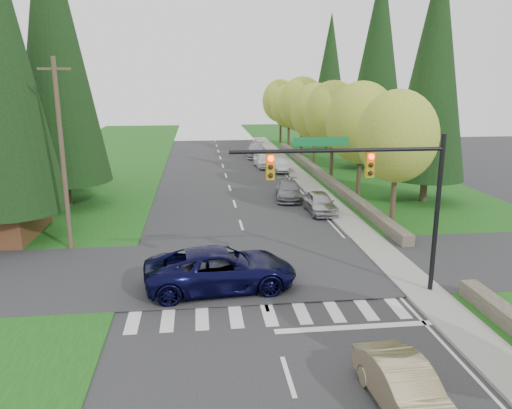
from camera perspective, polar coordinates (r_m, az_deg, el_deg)
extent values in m
plane|color=#28282B|center=(17.16, 3.07, -17.20)|extent=(120.00, 120.00, 0.00)
cube|color=#174E14|center=(38.81, 17.17, 0.31)|extent=(14.00, 110.00, 0.06)
cube|color=#174E14|center=(37.05, -22.82, -0.83)|extent=(14.00, 110.00, 0.06)
cube|color=#28282B|center=(24.27, -0.13, -7.39)|extent=(120.00, 8.00, 0.10)
cube|color=gray|center=(38.66, 7.68, 0.82)|extent=(1.80, 80.00, 0.13)
cube|color=gray|center=(38.46, 6.45, 0.79)|extent=(0.20, 80.00, 0.13)
cube|color=#4C4438|center=(46.60, 7.31, 3.48)|extent=(0.70, 40.00, 0.70)
cylinder|color=black|center=(22.00, 19.95, -1.23)|extent=(0.20, 0.20, 6.80)
cylinder|color=black|center=(19.88, 9.42, 6.12)|extent=(8.60, 0.16, 0.16)
cube|color=#0C662D|center=(19.70, 7.44, 7.14)|extent=(2.20, 0.04, 0.35)
cube|color=#BF8C0C|center=(20.37, 12.87, 4.43)|extent=(0.32, 0.24, 1.00)
sphere|color=#FF0C05|center=(20.19, 13.06, 5.34)|extent=(0.22, 0.22, 0.22)
cube|color=#BF8C0C|center=(19.41, 1.64, 4.31)|extent=(0.32, 0.24, 1.00)
sphere|color=#FF0C05|center=(19.21, 1.70, 5.27)|extent=(0.22, 0.22, 0.22)
cylinder|color=#473828|center=(27.59, -21.24, 5.05)|extent=(0.24, 0.24, 10.00)
cube|color=#473828|center=(27.31, -22.09, 14.19)|extent=(1.60, 0.10, 0.12)
cylinder|color=#38281C|center=(31.45, 15.46, 1.66)|extent=(0.32, 0.32, 4.76)
ellipsoid|color=olive|center=(30.94, 15.86, 7.51)|extent=(4.80, 4.80, 5.52)
cylinder|color=#38281C|center=(37.91, 11.69, 4.09)|extent=(0.32, 0.32, 4.93)
ellipsoid|color=olive|center=(37.49, 11.95, 9.13)|extent=(5.20, 5.20, 5.98)
cylinder|color=#38281C|center=(44.46, 8.64, 5.76)|extent=(0.32, 0.32, 5.04)
ellipsoid|color=olive|center=(44.10, 8.81, 10.16)|extent=(5.00, 5.00, 5.75)
cylinder|color=#38281C|center=(51.22, 6.70, 6.80)|extent=(0.32, 0.32, 4.82)
ellipsoid|color=olive|center=(50.91, 6.80, 10.45)|extent=(5.00, 5.00, 5.75)
cylinder|color=#38281C|center=(58.00, 5.21, 7.86)|extent=(0.32, 0.32, 5.15)
ellipsoid|color=olive|center=(57.72, 5.29, 11.31)|extent=(5.40, 5.40, 6.21)
cylinder|color=#38281C|center=(64.82, 3.75, 8.36)|extent=(0.32, 0.32, 4.70)
ellipsoid|color=olive|center=(64.57, 3.80, 11.17)|extent=(4.80, 4.80, 5.52)
cylinder|color=#38281C|center=(71.69, 2.82, 9.04)|extent=(0.32, 0.32, 4.98)
ellipsoid|color=olive|center=(71.46, 2.85, 11.74)|extent=(5.20, 5.20, 5.98)
cylinder|color=#38281C|center=(31.29, -25.91, -1.94)|extent=(0.50, 0.50, 2.00)
cylinder|color=#38281C|center=(38.44, -20.73, 1.37)|extent=(0.50, 0.50, 2.00)
cone|color=black|center=(37.69, -22.16, 16.82)|extent=(6.46, 6.46, 19.00)
cylinder|color=#38281C|center=(44.64, -21.44, 2.99)|extent=(0.50, 0.50, 2.00)
cone|color=black|center=(43.95, -22.56, 14.95)|extent=(5.78, 5.78, 17.00)
cylinder|color=#38281C|center=(39.02, 18.62, 1.73)|extent=(0.50, 0.50, 2.00)
cone|color=black|center=(38.21, 19.69, 14.72)|extent=(5.44, 5.44, 16.00)
cylinder|color=#38281C|center=(52.12, 13.15, 5.09)|extent=(0.50, 0.50, 2.00)
cone|color=black|center=(51.54, 13.78, 15.90)|extent=(6.12, 6.12, 18.00)
cylinder|color=#38281C|center=(65.07, 8.17, 7.07)|extent=(0.50, 0.50, 2.00)
cone|color=black|center=(64.58, 8.44, 14.39)|extent=(5.10, 5.10, 15.00)
imported|color=tan|center=(15.15, 16.63, -19.45)|extent=(1.77, 4.25, 1.37)
imported|color=black|center=(21.85, -4.04, -7.37)|extent=(6.82, 3.64, 1.82)
imported|color=#B0AFB4|center=(34.27, 7.31, 0.23)|extent=(1.79, 4.28, 1.45)
imported|color=slate|center=(38.00, 3.74, 1.62)|extent=(2.47, 4.81, 1.33)
imported|color=#B6B5BA|center=(49.35, 2.94, 4.55)|extent=(1.79, 4.14, 1.32)
imported|color=white|center=(51.70, 0.92, 5.09)|extent=(2.00, 4.42, 1.47)
imported|color=#A3A2A7|center=(58.39, 0.03, 6.17)|extent=(2.69, 5.43, 1.52)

